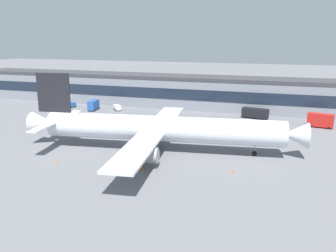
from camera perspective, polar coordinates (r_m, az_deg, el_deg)
The scene contains 11 objects.
ground_plane at distance 90.26m, azimuth -5.33°, elevation -2.72°, with size 600.00×600.00×0.00m, color slate.
terminal_building at distance 135.87m, azimuth 3.38°, elevation 5.52°, with size 185.45×14.62×11.92m.
airliner at distance 82.69m, azimuth -1.51°, elevation -0.42°, with size 65.17×55.97×17.68m.
follow_me_car at distance 131.66m, azimuth -8.15°, elevation 2.98°, with size 4.37×4.53×1.85m.
catering_truck at distance 114.08m, azimuth 23.27°, elevation 0.90°, with size 7.54×3.80×4.15m.
stair_truck at distance 133.31m, azimuth -11.82°, elevation 3.34°, with size 3.28×6.29×3.55m.
baggage_tug at distance 141.54m, azimuth -15.18°, elevation 3.39°, with size 4.10×3.31×1.85m.
fuel_truck at distance 120.36m, azimuth 13.69°, elevation 2.08°, with size 8.80×4.46×3.35m.
traffic_cone_0 at distance 79.07m, azimuth -17.23°, elevation -5.49°, with size 0.51×0.51×0.63m, color #F2590C.
traffic_cone_1 at distance 71.73m, azimuth 10.38°, elevation -7.09°, with size 0.49×0.49×0.61m, color #F2590C.
traffic_cone_2 at distance 72.29m, azimuth -4.20°, elevation -6.67°, with size 0.57×0.57×0.72m, color #F2590C.
Camera 1 is at (35.64, -78.84, 25.71)m, focal length 38.12 mm.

